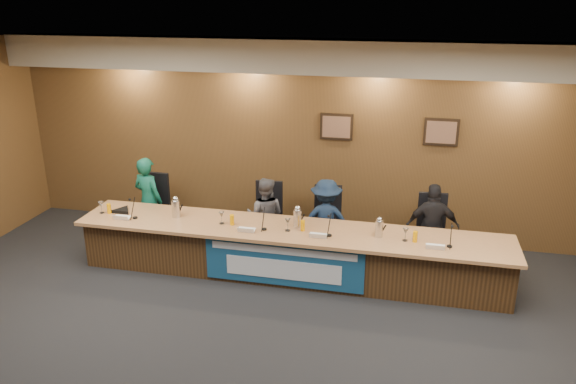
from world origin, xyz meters
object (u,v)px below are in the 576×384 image
Objects in this scene: office_chair_b at (267,221)px; office_chair_d at (431,236)px; banner at (283,264)px; speakerphone at (123,211)px; carafe_right at (379,229)px; dais_body at (290,253)px; panelist_d at (432,228)px; panelist_b at (265,216)px; carafe_mid at (298,218)px; panelist_a at (149,200)px; office_chair_a at (153,211)px; panelist_c at (326,220)px; office_chair_c at (327,227)px; carafe_left at (176,209)px.

office_chair_b is 1.00× the size of office_chair_d.
speakerphone reaches higher than banner.
office_chair_d is 2.07× the size of carafe_right.
banner is (0.00, -0.41, 0.03)m from dais_body.
office_chair_d is at bearing -96.35° from panelist_d.
carafe_right is at bearing 37.80° from panelist_d.
carafe_mid is at bearing 133.72° from panelist_b.
dais_body is 2.73× the size of banner.
panelist_b is (-0.53, 0.65, 0.26)m from dais_body.
panelist_a reaches higher than panelist_b.
carafe_right is at bearing -10.80° from office_chair_a.
banner is 0.68m from carafe_mid.
panelist_c is (2.87, 0.00, -0.08)m from panelist_a.
dais_body is at bearing 11.92° from panelist_d.
office_chair_b is at bearing -8.65° from panelist_d.
office_chair_a is (-2.87, 0.10, -0.15)m from panelist_c.
office_chair_c is at bearing -162.14° from panelist_a.
speakerphone reaches higher than office_chair_d.
panelist_d is 2.50m from office_chair_b.
banner is 8.59× the size of carafe_mid.
office_chair_a is at bearing -9.90° from panelist_c.
banner is 8.70× the size of carafe_left.
panelist_b is at bearing -1.56° from office_chair_a.
panelist_c is 2.64× the size of office_chair_c.
office_chair_c is (2.87, 0.00, 0.00)m from office_chair_a.
panelist_a is at bearing 165.31° from dais_body.
office_chair_c is (0.41, 1.16, 0.10)m from banner.
carafe_mid is (-0.31, -0.62, 0.24)m from panelist_c.
carafe_mid is (0.63, -0.62, 0.27)m from panelist_b.
banner is at bearing -9.09° from speakerphone.
panelist_a reaches higher than carafe_mid.
panelist_b is 2.55× the size of office_chair_c.
panelist_d is at bearing 8.19° from speakerphone.
panelist_c is 2.64× the size of office_chair_d.
panelist_b is 0.92m from carafe_mid.
panelist_b is 2.14m from speakerphone.
office_chair_a is (-4.42, 0.10, -0.18)m from panelist_d.
panelist_c reaches higher than carafe_right.
dais_body is at bearing 49.85° from panelist_c.
banner reaches higher than office_chair_d.
panelist_d reaches higher than speakerphone.
panelist_b is 2.55× the size of office_chair_d.
carafe_left reaches higher than office_chair_b.
panelist_a is 2.88m from panelist_c.
panelist_a reaches higher than office_chair_c.
office_chair_a is 4.42m from office_chair_d.
office_chair_b is at bearing 20.29° from speakerphone.
banner is 2.28m from office_chair_d.
banner is at bearing -23.81° from office_chair_a.
panelist_a is at bearing -88.59° from office_chair_a.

